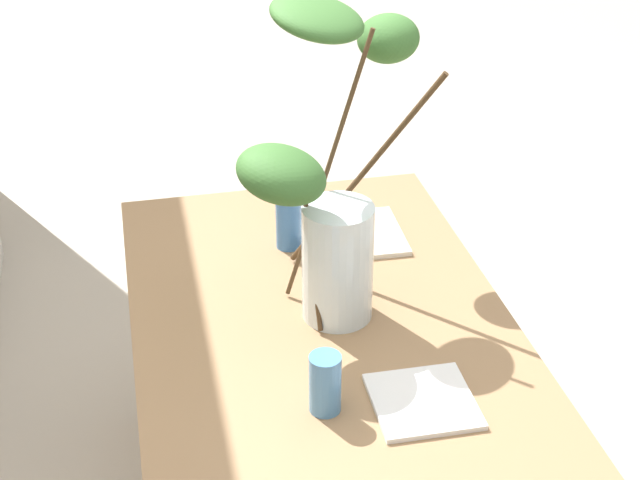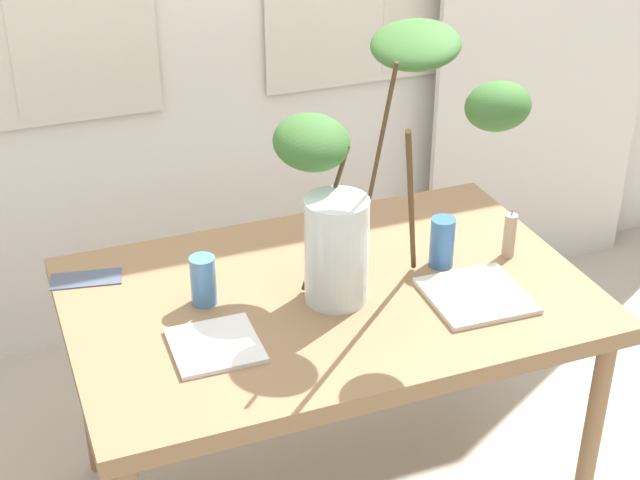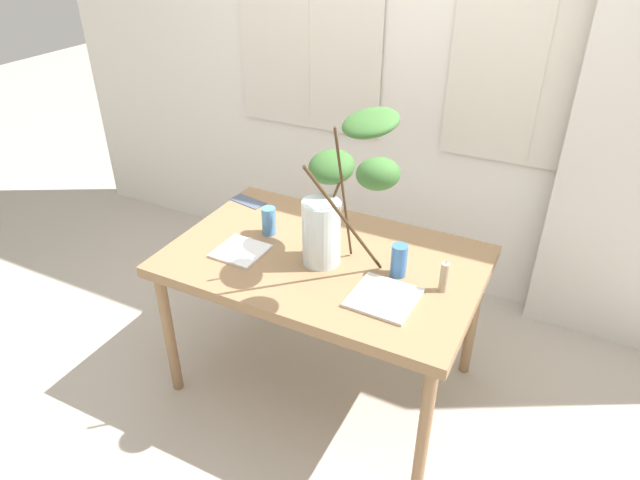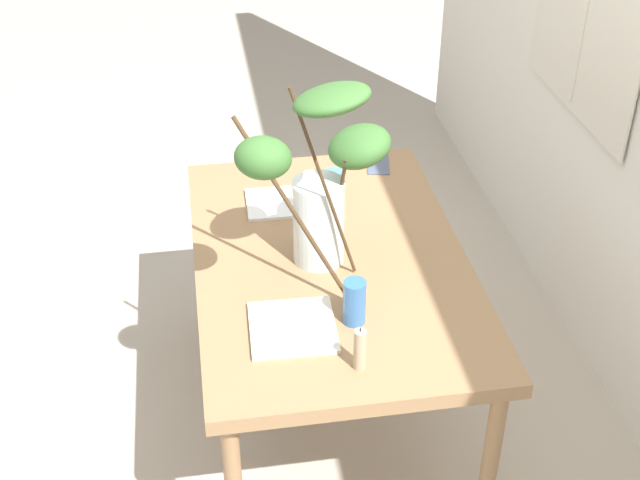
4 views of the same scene
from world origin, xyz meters
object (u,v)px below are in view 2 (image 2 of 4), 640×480
(plate_square_right, at_px, (476,296))
(plate_square_left, at_px, (215,345))
(drinking_glass_blue_right, at_px, (442,242))
(dining_table, at_px, (328,311))
(vase_with_branches, at_px, (361,183))
(drinking_glass_blue_left, at_px, (203,280))
(pillar_candle, at_px, (509,236))

(plate_square_right, bearing_deg, plate_square_left, 177.39)
(plate_square_left, bearing_deg, drinking_glass_blue_right, 12.51)
(dining_table, height_order, plate_square_left, plate_square_left)
(vase_with_branches, xyz_separation_m, drinking_glass_blue_right, (0.26, 0.05, -0.25))
(drinking_glass_blue_right, bearing_deg, dining_table, -177.71)
(dining_table, xyz_separation_m, plate_square_right, (0.34, -0.17, 0.07))
(vase_with_branches, relative_size, drinking_glass_blue_right, 5.06)
(dining_table, height_order, plate_square_right, plate_square_right)
(dining_table, xyz_separation_m, drinking_glass_blue_right, (0.34, 0.01, 0.13))
(drinking_glass_blue_right, bearing_deg, drinking_glass_blue_left, 175.71)
(vase_with_branches, height_order, plate_square_right, vase_with_branches)
(drinking_glass_blue_left, height_order, pillar_candle, pillar_candle)
(plate_square_left, bearing_deg, dining_table, 21.75)
(pillar_candle, bearing_deg, dining_table, 178.99)
(dining_table, relative_size, plate_square_right, 5.44)
(plate_square_left, distance_m, pillar_candle, 0.89)
(dining_table, height_order, drinking_glass_blue_left, drinking_glass_blue_left)
(vase_with_branches, distance_m, plate_square_right, 0.43)
(vase_with_branches, bearing_deg, pillar_candle, 3.16)
(vase_with_branches, distance_m, drinking_glass_blue_left, 0.47)
(dining_table, bearing_deg, pillar_candle, -1.01)
(pillar_candle, bearing_deg, plate_square_right, -139.68)
(dining_table, bearing_deg, plate_square_left, -158.25)
(dining_table, relative_size, plate_square_left, 6.52)
(vase_with_branches, relative_size, plate_square_left, 3.47)
(drinking_glass_blue_left, distance_m, plate_square_left, 0.21)
(drinking_glass_blue_left, xyz_separation_m, plate_square_right, (0.66, -0.23, -0.06))
(dining_table, height_order, drinking_glass_blue_right, drinking_glass_blue_right)
(plate_square_right, bearing_deg, dining_table, 153.89)
(plate_square_left, xyz_separation_m, pillar_candle, (0.88, 0.13, 0.06))
(drinking_glass_blue_left, relative_size, drinking_glass_blue_right, 0.93)
(plate_square_left, relative_size, pillar_candle, 1.48)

